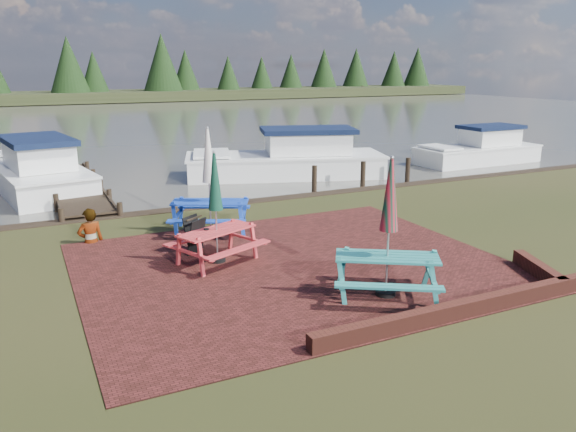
% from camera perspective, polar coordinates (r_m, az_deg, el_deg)
% --- Properties ---
extents(ground, '(120.00, 120.00, 0.00)m').
position_cam_1_polar(ground, '(11.52, 2.75, -6.63)').
color(ground, black).
rests_on(ground, ground).
extents(paving, '(9.00, 7.50, 0.02)m').
position_cam_1_polar(paving, '(12.35, 0.55, -5.05)').
color(paving, '#331310').
rests_on(paving, ground).
extents(brick_wall, '(6.21, 1.79, 0.30)m').
position_cam_1_polar(brick_wall, '(10.88, 19.11, -7.98)').
color(brick_wall, '#4C1E16').
rests_on(brick_wall, ground).
extents(water, '(120.00, 60.00, 0.02)m').
position_cam_1_polar(water, '(46.88, -19.46, 9.00)').
color(water, '#403E37').
rests_on(water, ground).
extents(far_treeline, '(120.00, 10.00, 8.10)m').
position_cam_1_polar(far_treeline, '(75.59, -22.32, 13.23)').
color(far_treeline, black).
rests_on(far_treeline, ground).
extents(picnic_table_teal, '(2.53, 2.46, 2.66)m').
position_cam_1_polar(picnic_table_teal, '(10.64, 10.09, -3.37)').
color(picnic_table_teal, teal).
rests_on(picnic_table_teal, ground).
extents(picnic_table_red, '(2.26, 2.15, 2.48)m').
position_cam_1_polar(picnic_table_red, '(12.41, -7.29, -0.89)').
color(picnic_table_red, '#C33235').
rests_on(picnic_table_red, ground).
extents(picnic_table_blue, '(2.53, 2.43, 2.73)m').
position_cam_1_polar(picnic_table_blue, '(14.74, -7.96, 1.99)').
color(picnic_table_blue, '#173EAF').
rests_on(picnic_table_blue, ground).
extents(chalkboard, '(0.55, 0.76, 0.85)m').
position_cam_1_polar(chalkboard, '(13.25, -9.45, -1.89)').
color(chalkboard, black).
rests_on(chalkboard, ground).
extents(jetty, '(1.76, 9.08, 1.00)m').
position_cam_1_polar(jetty, '(21.15, -20.72, 2.79)').
color(jetty, black).
rests_on(jetty, ground).
extents(boat_jetty, '(3.83, 7.97, 2.22)m').
position_cam_1_polar(boat_jetty, '(22.51, -24.20, 4.03)').
color(boat_jetty, white).
rests_on(boat_jetty, ground).
extents(boat_near, '(8.50, 5.07, 2.17)m').
position_cam_1_polar(boat_near, '(23.22, 0.15, 5.62)').
color(boat_near, white).
rests_on(boat_near, ground).
extents(boat_far, '(6.16, 2.26, 1.91)m').
position_cam_1_polar(boat_far, '(27.92, 18.91, 6.26)').
color(boat_far, white).
rests_on(boat_far, ground).
extents(person, '(0.68, 0.49, 1.73)m').
position_cam_1_polar(person, '(14.52, -19.66, 0.66)').
color(person, gray).
rests_on(person, ground).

